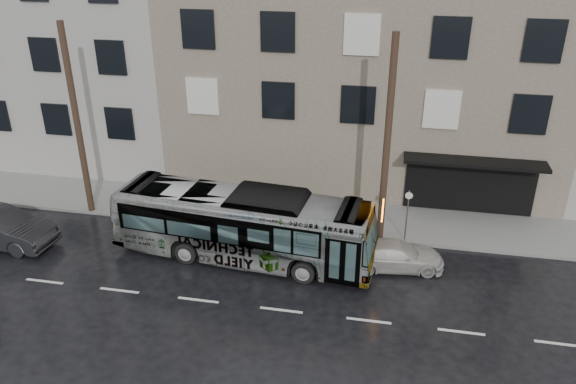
% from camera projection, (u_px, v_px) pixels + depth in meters
% --- Properties ---
extents(ground, '(120.00, 120.00, 0.00)m').
position_uv_depth(ground, '(218.00, 264.00, 23.37)').
color(ground, black).
rests_on(ground, ground).
extents(sidewalk, '(90.00, 3.60, 0.15)m').
position_uv_depth(sidewalk, '(248.00, 210.00, 27.68)').
color(sidewalk, gray).
rests_on(sidewalk, ground).
extents(building_taupe, '(20.00, 12.00, 11.00)m').
position_uv_depth(building_taupe, '(367.00, 69.00, 31.38)').
color(building_taupe, gray).
rests_on(building_taupe, ground).
extents(building_grey, '(26.00, 15.00, 16.00)m').
position_uv_depth(building_grey, '(7.00, 8.00, 35.60)').
color(building_grey, '#A2A099').
rests_on(building_grey, ground).
extents(utility_pole_front, '(0.30, 0.30, 9.00)m').
position_uv_depth(utility_pole_front, '(387.00, 143.00, 23.17)').
color(utility_pole_front, '#422E21').
rests_on(utility_pole_front, sidewalk).
extents(utility_pole_rear, '(0.30, 0.30, 9.00)m').
position_uv_depth(utility_pole_rear, '(77.00, 122.00, 25.58)').
color(utility_pole_rear, '#422E21').
rests_on(utility_pole_rear, sidewalk).
extents(sign_post, '(0.06, 0.06, 2.40)m').
position_uv_depth(sign_post, '(407.00, 216.00, 24.40)').
color(sign_post, slate).
rests_on(sign_post, sidewalk).
extents(bus, '(11.25, 3.63, 3.08)m').
position_uv_depth(bus, '(243.00, 225.00, 23.26)').
color(bus, '#B2B2B2').
rests_on(bus, ground).
extents(white_sedan, '(4.19, 2.16, 1.16)m').
position_uv_depth(white_sedan, '(395.00, 255.00, 22.95)').
color(white_sedan, '#B5B3AC').
rests_on(white_sedan, ground).
extents(dark_sedan, '(5.03, 2.10, 1.62)m').
position_uv_depth(dark_sedan, '(0.00, 228.00, 24.52)').
color(dark_sedan, black).
rests_on(dark_sedan, ground).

